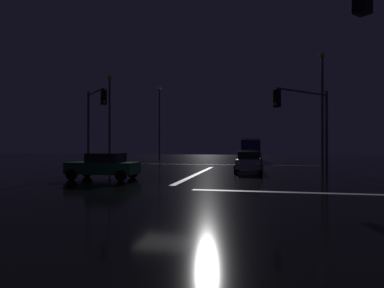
{
  "coord_description": "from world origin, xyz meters",
  "views": [
    {
      "loc": [
        4.22,
        -14.54,
        2.0
      ],
      "look_at": [
        -1.15,
        12.06,
        2.17
      ],
      "focal_mm": 30.29,
      "sensor_mm": 36.0,
      "label": 1
    }
  ],
  "objects_px": {
    "sedan_blue": "(249,158)",
    "sedan_silver": "(249,162)",
    "traffic_signal_nw": "(94,115)",
    "streetlamp_left_far": "(159,119)",
    "streetlamp_left_near": "(110,114)",
    "sedan_red": "(253,156)",
    "sedan_green_crossing": "(104,166)",
    "box_truck": "(251,148)",
    "streetlamp_right_near": "(322,103)",
    "traffic_signal_ne": "(306,114)"
  },
  "relations": [
    {
      "from": "sedan_blue",
      "to": "sedan_silver",
      "type": "bearing_deg",
      "value": -88.31
    },
    {
      "from": "traffic_signal_nw",
      "to": "streetlamp_left_far",
      "type": "xyz_separation_m",
      "value": [
        -1.82,
        22.32,
        1.51
      ]
    },
    {
      "from": "traffic_signal_nw",
      "to": "streetlamp_left_near",
      "type": "bearing_deg",
      "value": 106.08
    },
    {
      "from": "sedan_red",
      "to": "traffic_signal_nw",
      "type": "xyz_separation_m",
      "value": [
        -11.48,
        -15.85,
        3.53
      ]
    },
    {
      "from": "sedan_blue",
      "to": "sedan_green_crossing",
      "type": "relative_size",
      "value": 1.0
    },
    {
      "from": "traffic_signal_nw",
      "to": "sedan_silver",
      "type": "bearing_deg",
      "value": 13.82
    },
    {
      "from": "sedan_red",
      "to": "streetlamp_left_far",
      "type": "xyz_separation_m",
      "value": [
        -13.3,
        6.47,
        5.04
      ]
    },
    {
      "from": "sedan_blue",
      "to": "sedan_red",
      "type": "bearing_deg",
      "value": 86.86
    },
    {
      "from": "sedan_silver",
      "to": "streetlamp_left_near",
      "type": "xyz_separation_m",
      "value": [
        -13.15,
        3.53,
        4.27
      ]
    },
    {
      "from": "sedan_red",
      "to": "streetlamp_left_near",
      "type": "xyz_separation_m",
      "value": [
        -13.3,
        -9.53,
        4.27
      ]
    },
    {
      "from": "sedan_blue",
      "to": "traffic_signal_nw",
      "type": "relative_size",
      "value": 0.69
    },
    {
      "from": "box_truck",
      "to": "sedan_blue",
      "type": "bearing_deg",
      "value": -90.08
    },
    {
      "from": "streetlamp_left_far",
      "to": "streetlamp_left_near",
      "type": "height_order",
      "value": "streetlamp_left_far"
    },
    {
      "from": "sedan_red",
      "to": "streetlamp_left_far",
      "type": "bearing_deg",
      "value": 154.07
    },
    {
      "from": "sedan_blue",
      "to": "streetlamp_right_near",
      "type": "bearing_deg",
      "value": -27.21
    },
    {
      "from": "sedan_silver",
      "to": "streetlamp_right_near",
      "type": "distance_m",
      "value": 8.44
    },
    {
      "from": "box_truck",
      "to": "traffic_signal_nw",
      "type": "relative_size",
      "value": 1.31
    },
    {
      "from": "sedan_red",
      "to": "traffic_signal_ne",
      "type": "relative_size",
      "value": 0.75
    },
    {
      "from": "traffic_signal_ne",
      "to": "traffic_signal_nw",
      "type": "relative_size",
      "value": 0.91
    },
    {
      "from": "box_truck",
      "to": "sedan_red",
      "type": "bearing_deg",
      "value": -87.42
    },
    {
      "from": "streetlamp_left_far",
      "to": "streetlamp_right_near",
      "type": "bearing_deg",
      "value": -39.92
    },
    {
      "from": "sedan_red",
      "to": "sedan_green_crossing",
      "type": "height_order",
      "value": "same"
    },
    {
      "from": "sedan_silver",
      "to": "sedan_blue",
      "type": "distance_m",
      "value": 6.71
    },
    {
      "from": "traffic_signal_ne",
      "to": "streetlamp_right_near",
      "type": "height_order",
      "value": "streetlamp_right_near"
    },
    {
      "from": "sedan_blue",
      "to": "box_truck",
      "type": "distance_m",
      "value": 13.72
    },
    {
      "from": "sedan_silver",
      "to": "box_truck",
      "type": "xyz_separation_m",
      "value": [
        -0.18,
        20.4,
        0.91
      ]
    },
    {
      "from": "traffic_signal_nw",
      "to": "sedan_green_crossing",
      "type": "bearing_deg",
      "value": -55.53
    },
    {
      "from": "sedan_green_crossing",
      "to": "traffic_signal_nw",
      "type": "relative_size",
      "value": 0.69
    },
    {
      "from": "sedan_blue",
      "to": "streetlamp_right_near",
      "type": "height_order",
      "value": "streetlamp_right_near"
    },
    {
      "from": "sedan_blue",
      "to": "sedan_red",
      "type": "xyz_separation_m",
      "value": [
        0.35,
        6.36,
        0.0
      ]
    },
    {
      "from": "sedan_blue",
      "to": "sedan_green_crossing",
      "type": "bearing_deg",
      "value": -121.43
    },
    {
      "from": "sedan_green_crossing",
      "to": "streetlamp_right_near",
      "type": "xyz_separation_m",
      "value": [
        14.48,
        10.43,
        4.81
      ]
    },
    {
      "from": "sedan_red",
      "to": "box_truck",
      "type": "xyz_separation_m",
      "value": [
        -0.33,
        7.33,
        0.91
      ]
    },
    {
      "from": "box_truck",
      "to": "sedan_green_crossing",
      "type": "distance_m",
      "value": 28.55
    },
    {
      "from": "sedan_red",
      "to": "traffic_signal_nw",
      "type": "distance_m",
      "value": 19.89
    },
    {
      "from": "traffic_signal_nw",
      "to": "box_truck",
      "type": "bearing_deg",
      "value": 64.31
    },
    {
      "from": "traffic_signal_nw",
      "to": "streetlamp_right_near",
      "type": "xyz_separation_m",
      "value": [
        17.3,
        6.32,
        1.28
      ]
    },
    {
      "from": "sedan_silver",
      "to": "sedan_green_crossing",
      "type": "distance_m",
      "value": 10.95
    },
    {
      "from": "sedan_silver",
      "to": "streetlamp_right_near",
      "type": "bearing_deg",
      "value": 30.65
    },
    {
      "from": "sedan_blue",
      "to": "traffic_signal_nw",
      "type": "bearing_deg",
      "value": -139.55
    },
    {
      "from": "sedan_red",
      "to": "box_truck",
      "type": "relative_size",
      "value": 0.52
    },
    {
      "from": "sedan_blue",
      "to": "traffic_signal_nw",
      "type": "xyz_separation_m",
      "value": [
        -11.13,
        -9.49,
        3.53
      ]
    },
    {
      "from": "sedan_green_crossing",
      "to": "streetlamp_right_near",
      "type": "relative_size",
      "value": 0.44
    },
    {
      "from": "sedan_red",
      "to": "traffic_signal_nw",
      "type": "relative_size",
      "value": 0.69
    },
    {
      "from": "sedan_silver",
      "to": "box_truck",
      "type": "distance_m",
      "value": 20.42
    },
    {
      "from": "sedan_green_crossing",
      "to": "streetlamp_left_far",
      "type": "bearing_deg",
      "value": 99.96
    },
    {
      "from": "sedan_red",
      "to": "streetlamp_right_near",
      "type": "height_order",
      "value": "streetlamp_right_near"
    },
    {
      "from": "sedan_red",
      "to": "streetlamp_left_near",
      "type": "relative_size",
      "value": 0.49
    },
    {
      "from": "streetlamp_left_far",
      "to": "sedan_green_crossing",
      "type": "bearing_deg",
      "value": -80.04
    },
    {
      "from": "sedan_green_crossing",
      "to": "streetlamp_left_near",
      "type": "relative_size",
      "value": 0.49
    }
  ]
}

